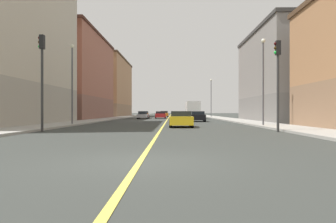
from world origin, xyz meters
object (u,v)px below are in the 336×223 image
(car_orange, at_px, (164,114))
(traffic_light_left_near, at_px, (278,73))
(street_lamp_right_near, at_px, (72,76))
(box_truck, at_px, (193,110))
(building_right_distant, at_px, (106,88))
(car_black, at_px, (198,116))
(car_silver, at_px, (143,115))
(building_right_midblock, at_px, (71,77))
(street_lamp_left_far, at_px, (211,94))
(car_maroon, at_px, (189,115))
(building_left_mid, at_px, (293,76))
(traffic_light_right_near, at_px, (42,69))
(street_lamp_left_near, at_px, (263,73))
(car_yellow, at_px, (181,119))
(car_red, at_px, (160,115))

(car_orange, bearing_deg, traffic_light_left_near, -80.42)
(street_lamp_right_near, distance_m, box_truck, 28.51)
(building_right_distant, relative_size, car_black, 5.73)
(car_silver, distance_m, box_truck, 8.63)
(car_black, bearing_deg, building_right_midblock, 148.46)
(street_lamp_left_far, relative_size, car_maroon, 1.81)
(building_right_midblock, distance_m, street_lamp_left_far, 27.01)
(building_left_mid, xyz_separation_m, traffic_light_right_near, (-23.85, -20.36, -1.83))
(street_lamp_left_near, bearing_deg, street_lamp_left_far, 90.00)
(building_left_mid, xyz_separation_m, street_lamp_left_far, (-7.75, 22.21, -1.11))
(car_silver, xyz_separation_m, car_black, (8.32, -14.16, 0.01))
(street_lamp_right_near, bearing_deg, car_black, 40.42)
(street_lamp_right_near, height_order, car_black, street_lamp_right_near)
(street_lamp_left_far, xyz_separation_m, car_maroon, (-4.33, 1.04, -4.12))
(building_right_midblock, height_order, car_orange, building_right_midblock)
(traffic_light_right_near, distance_m, car_orange, 51.65)
(traffic_light_right_near, height_order, car_silver, traffic_light_right_near)
(building_right_distant, xyz_separation_m, box_truck, (20.59, -24.90, -5.69))
(street_lamp_left_far, bearing_deg, car_yellow, -100.84)
(car_maroon, bearing_deg, traffic_light_left_near, -85.66)
(street_lamp_left_far, distance_m, car_orange, 13.53)
(building_left_mid, bearing_deg, traffic_light_right_near, -139.51)
(traffic_light_left_near, distance_m, car_black, 20.29)
(building_right_midblock, height_order, car_yellow, building_right_midblock)
(car_silver, relative_size, car_orange, 1.06)
(car_black, bearing_deg, street_lamp_left_near, -71.03)
(traffic_light_right_near, xyz_separation_m, street_lamp_left_near, (16.10, 6.68, 0.57))
(traffic_light_left_near, height_order, car_red, traffic_light_left_near)
(traffic_light_right_near, relative_size, box_truck, 0.83)
(car_orange, bearing_deg, building_right_midblock, -128.76)
(car_orange, relative_size, car_yellow, 1.02)
(car_maroon, bearing_deg, street_lamp_right_near, -110.24)
(traffic_light_left_near, height_order, car_orange, traffic_light_left_near)
(car_orange, relative_size, car_red, 0.88)
(street_lamp_right_near, xyz_separation_m, car_orange, (7.43, 42.11, -3.97))
(traffic_light_left_near, height_order, car_maroon, traffic_light_left_near)
(building_left_mid, relative_size, traffic_light_left_near, 3.15)
(street_lamp_left_far, relative_size, box_truck, 1.01)
(street_lamp_left_near, height_order, car_orange, street_lamp_left_near)
(building_right_distant, height_order, street_lamp_right_near, building_right_distant)
(building_right_distant, xyz_separation_m, traffic_light_left_near, (23.82, -59.21, -3.53))
(street_lamp_right_near, height_order, box_truck, street_lamp_right_near)
(building_left_mid, distance_m, car_yellow, 21.25)
(street_lamp_right_near, distance_m, car_yellow, 11.26)
(car_red, bearing_deg, building_right_midblock, -162.64)
(traffic_light_left_near, bearing_deg, box_truck, 95.38)
(street_lamp_left_far, height_order, car_yellow, street_lamp_left_far)
(street_lamp_right_near, height_order, car_silver, street_lamp_right_near)
(street_lamp_left_far, bearing_deg, building_right_distant, 146.19)
(building_right_distant, distance_m, box_truck, 32.81)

